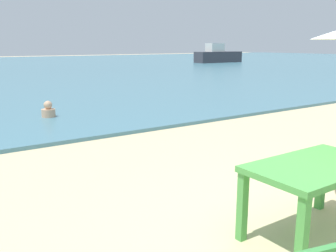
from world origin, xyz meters
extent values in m
cube|color=#4C9E47|center=(-0.35, 0.19, 0.73)|extent=(1.40, 0.80, 0.06)
cube|color=#4C9E47|center=(-0.99, -0.15, 0.35)|extent=(0.08, 0.08, 0.70)
cube|color=#4C9E47|center=(-0.99, 0.53, 0.35)|extent=(0.08, 0.08, 0.70)
cube|color=#4C9E47|center=(0.29, 0.53, 0.35)|extent=(0.08, 0.08, 0.70)
cylinder|color=tan|center=(-0.73, 7.55, 0.18)|extent=(0.34, 0.34, 0.20)
sphere|color=tan|center=(-0.73, 7.55, 0.39)|extent=(0.21, 0.21, 0.21)
cube|color=#38383F|center=(21.89, 26.40, 0.60)|extent=(5.12, 1.40, 1.05)
cube|color=silver|center=(21.42, 26.40, 1.53)|extent=(1.63, 1.05, 0.81)
camera|label=1|loc=(-3.49, -1.84, 1.89)|focal=40.01mm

